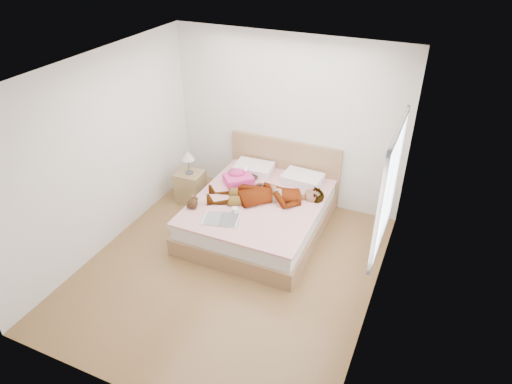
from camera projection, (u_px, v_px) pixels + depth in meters
ground at (230, 269)px, 5.96m from camera, size 4.00×4.00×0.00m
woman at (266, 192)px, 6.40m from camera, size 1.78×1.25×0.23m
hair at (243, 174)px, 6.98m from camera, size 0.55×0.65×0.09m
phone at (246, 169)px, 6.85m from camera, size 0.07×0.10×0.05m
room_shell at (389, 188)px, 4.80m from camera, size 4.00×4.00×4.00m
bed at (261, 211)px, 6.62m from camera, size 1.80×2.08×1.00m
towel at (238, 178)px, 6.80m from camera, size 0.51×0.51×0.21m
magazine at (221, 219)px, 6.01m from camera, size 0.54×0.42×0.03m
coffee_mug at (235, 211)px, 6.12m from camera, size 0.12×0.09×0.09m
plush_toy at (193, 203)px, 6.26m from camera, size 0.18×0.24×0.13m
nightstand at (190, 184)px, 7.23m from camera, size 0.43×0.39×0.88m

